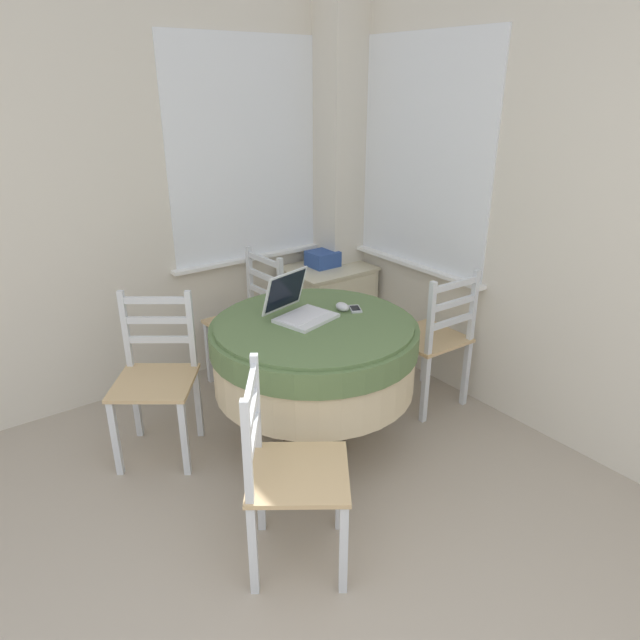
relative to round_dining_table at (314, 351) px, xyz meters
The scene contains 11 objects.
corner_room_shell 0.72m from the round_dining_table, 40.85° to the left, with size 4.65×4.86×2.55m.
round_dining_table is the anchor object (origin of this frame).
laptop 0.24m from the round_dining_table, 105.18° to the left, with size 0.36×0.36×0.24m.
computer_mouse 0.29m from the round_dining_table, ahead, with size 0.06×0.09×0.05m.
cell_phone 0.33m from the round_dining_table, ahead, with size 0.10×0.12×0.01m.
dining_chair_near_back_window 0.87m from the round_dining_table, 84.29° to the left, with size 0.43×0.43×0.90m.
dining_chair_near_right_window 0.86m from the round_dining_table, ahead, with size 0.42×0.42×0.90m.
dining_chair_camera_near 0.87m from the round_dining_table, 133.17° to the right, with size 0.57×0.57×0.90m.
dining_chair_left_flank 0.86m from the round_dining_table, 147.06° to the left, with size 0.57×0.57×0.90m.
corner_cabinet 1.27m from the round_dining_table, 49.23° to the left, with size 0.60×0.49×0.66m.
storage_box 1.28m from the round_dining_table, 51.25° to the left, with size 0.20×0.19×0.11m.
Camera 1 is at (-0.36, -0.43, 1.92)m, focal length 32.00 mm.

